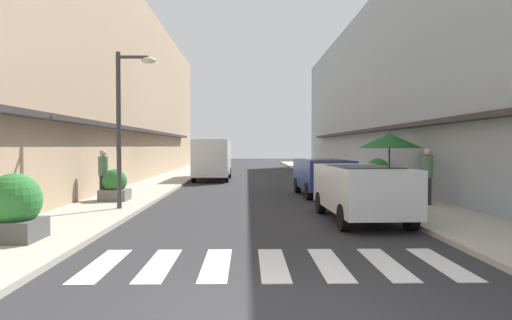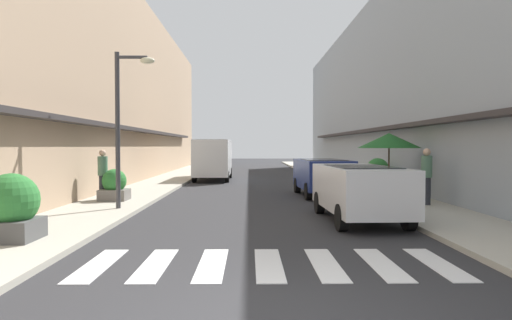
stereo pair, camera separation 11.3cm
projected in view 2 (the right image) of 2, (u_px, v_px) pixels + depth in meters
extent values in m
plane|color=#2B2B2D|center=(256.00, 185.00, 23.62)|extent=(101.74, 101.74, 0.00)
cube|color=#ADA899|center=(160.00, 184.00, 23.54)|extent=(2.52, 64.75, 0.12)
cube|color=#ADA899|center=(350.00, 184.00, 23.69)|extent=(2.52, 64.75, 0.12)
cube|color=tan|center=(94.00, 89.00, 24.65)|extent=(5.00, 43.62, 10.17)
cube|color=#332D2D|center=(146.00, 131.00, 24.76)|extent=(0.50, 30.54, 0.16)
cube|color=#939EA8|center=(415.00, 92.00, 24.91)|extent=(5.00, 43.62, 9.88)
cube|color=#332D2D|center=(364.00, 131.00, 24.93)|extent=(0.50, 30.54, 0.16)
cube|color=silver|center=(98.00, 265.00, 7.66)|extent=(0.45, 2.20, 0.01)
cube|color=silver|center=(155.00, 265.00, 7.67)|extent=(0.45, 2.20, 0.01)
cube|color=silver|center=(212.00, 264.00, 7.69)|extent=(0.45, 2.20, 0.01)
cube|color=silver|center=(269.00, 264.00, 7.70)|extent=(0.45, 2.20, 0.01)
cube|color=silver|center=(325.00, 264.00, 7.71)|extent=(0.45, 2.20, 0.01)
cube|color=silver|center=(381.00, 264.00, 7.73)|extent=(0.45, 2.20, 0.01)
cube|color=silver|center=(437.00, 264.00, 7.74)|extent=(0.45, 2.20, 0.01)
cube|color=silver|center=(359.00, 188.00, 12.15)|extent=(1.88, 4.37, 1.13)
cube|color=black|center=(361.00, 177.00, 11.93)|extent=(1.54, 2.46, 0.56)
cylinder|color=black|center=(319.00, 203.00, 13.55)|extent=(0.24, 0.65, 0.64)
cylinder|color=black|center=(373.00, 202.00, 13.63)|extent=(0.24, 0.65, 0.64)
cylinder|color=black|center=(342.00, 218.00, 10.71)|extent=(0.24, 0.65, 0.64)
cylinder|color=black|center=(409.00, 217.00, 10.78)|extent=(0.24, 0.65, 0.64)
cube|color=navy|center=(322.00, 174.00, 18.30)|extent=(1.94, 4.06, 1.13)
cube|color=black|center=(323.00, 166.00, 18.10)|extent=(1.58, 2.30, 0.56)
cylinder|color=black|center=(297.00, 185.00, 19.58)|extent=(0.25, 0.65, 0.64)
cylinder|color=black|center=(334.00, 185.00, 19.68)|extent=(0.25, 0.65, 0.64)
cylinder|color=black|center=(308.00, 191.00, 16.96)|extent=(0.25, 0.65, 0.64)
cylinder|color=black|center=(351.00, 191.00, 17.06)|extent=(0.25, 0.65, 0.64)
cube|color=silver|center=(213.00, 157.00, 26.93)|extent=(1.97, 5.41, 2.03)
cube|color=black|center=(213.00, 144.00, 26.64)|extent=(1.65, 3.03, 0.56)
cylinder|color=black|center=(201.00, 173.00, 28.73)|extent=(0.22, 0.64, 0.64)
cylinder|color=black|center=(230.00, 173.00, 28.75)|extent=(0.22, 0.64, 0.64)
cylinder|color=black|center=(194.00, 177.00, 25.17)|extent=(0.22, 0.64, 0.64)
cylinder|color=black|center=(227.00, 177.00, 25.19)|extent=(0.22, 0.64, 0.64)
cylinder|color=#38383D|center=(118.00, 131.00, 13.75)|extent=(0.14, 0.14, 4.67)
cylinder|color=#38383D|center=(132.00, 57.00, 13.70)|extent=(0.90, 0.10, 0.10)
ellipsoid|color=beige|center=(147.00, 61.00, 13.71)|extent=(0.44, 0.28, 0.20)
cylinder|color=#262626|center=(389.00, 196.00, 16.92)|extent=(0.48, 0.48, 0.06)
cylinder|color=#4C3823|center=(389.00, 169.00, 16.89)|extent=(0.06, 0.06, 2.08)
cone|color=#19511E|center=(389.00, 141.00, 16.86)|extent=(2.30, 2.30, 0.55)
cube|color=#4C4C4C|center=(12.00, 230.00, 9.12)|extent=(1.00, 1.00, 0.42)
sphere|color=#2D7533|center=(11.00, 200.00, 9.10)|extent=(1.08, 1.08, 1.08)
cube|color=slate|center=(114.00, 195.00, 15.89)|extent=(0.93, 0.93, 0.38)
sphere|color=#2D7533|center=(114.00, 181.00, 15.88)|extent=(0.83, 0.83, 0.83)
cube|color=gray|center=(378.00, 182.00, 20.74)|extent=(1.05, 1.05, 0.47)
sphere|color=#2D7533|center=(378.00, 169.00, 20.72)|extent=(1.01, 1.01, 1.01)
cylinder|color=#282B33|center=(426.00, 191.00, 14.64)|extent=(0.26, 0.26, 0.87)
cylinder|color=#4C7259|center=(427.00, 167.00, 14.61)|extent=(0.34, 0.34, 0.69)
sphere|color=tan|center=(427.00, 152.00, 14.60)|extent=(0.24, 0.24, 0.24)
cylinder|color=#282B33|center=(103.00, 187.00, 16.09)|extent=(0.26, 0.26, 0.85)
cylinder|color=#4C7259|center=(103.00, 166.00, 16.07)|extent=(0.34, 0.34, 0.67)
sphere|color=tan|center=(103.00, 153.00, 16.05)|extent=(0.23, 0.23, 0.23)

